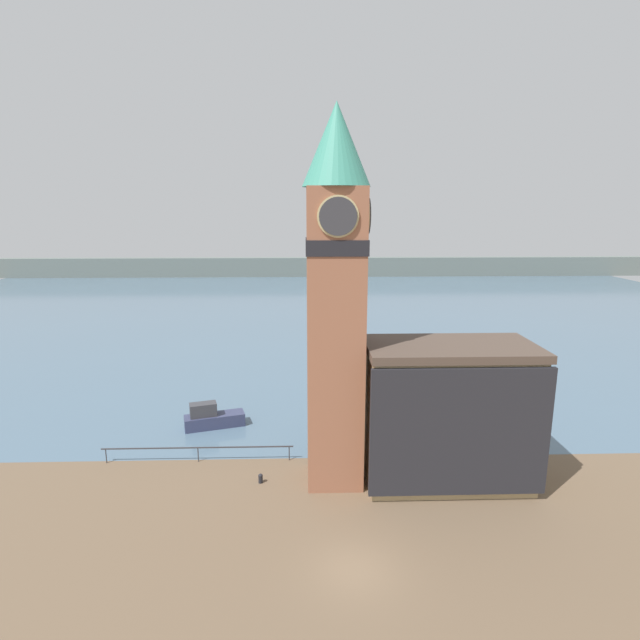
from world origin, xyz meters
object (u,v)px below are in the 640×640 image
object	(u,v)px
boat_near	(212,418)
mooring_bollard_near	(261,478)
pier_building	(448,413)
clock_tower	(336,293)

from	to	relation	value
boat_near	mooring_bollard_near	distance (m)	9.83
pier_building	boat_near	xyz separation A→B (m)	(-16.63, 8.53, -3.80)
clock_tower	pier_building	xyz separation A→B (m)	(7.19, -0.25, -7.73)
boat_near	mooring_bollard_near	bearing A→B (deg)	-78.00
clock_tower	boat_near	bearing A→B (deg)	138.75
pier_building	mooring_bollard_near	world-z (taller)	pier_building
pier_building	boat_near	world-z (taller)	pier_building
clock_tower	boat_near	xyz separation A→B (m)	(-9.44, 8.28, -11.53)
clock_tower	pier_building	bearing A→B (deg)	-1.99
clock_tower	mooring_bollard_near	size ratio (longest dim) A/B	36.75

